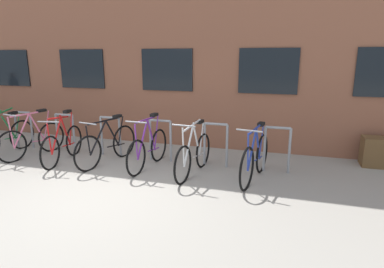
# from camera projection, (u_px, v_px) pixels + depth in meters

# --- Properties ---
(ground_plane) EXTENTS (42.00, 42.00, 0.00)m
(ground_plane) POSITION_uv_depth(u_px,v_px,m) (98.00, 193.00, 5.21)
(ground_plane) COLOR #9E998E
(storefront_building) EXTENTS (28.00, 6.74, 5.50)m
(storefront_building) POSITION_uv_depth(u_px,v_px,m) (203.00, 39.00, 10.66)
(storefront_building) COLOR brown
(storefront_building) RESTS_ON ground
(bike_rack) EXTENTS (6.51, 0.05, 0.90)m
(bike_rack) POSITION_uv_depth(u_px,v_px,m) (135.00, 135.00, 6.93)
(bike_rack) COLOR gray
(bike_rack) RESTS_ON ground
(bicycle_red) EXTENTS (0.45, 1.66, 1.08)m
(bicycle_red) POSITION_uv_depth(u_px,v_px,m) (63.00, 144.00, 6.75)
(bicycle_red) COLOR black
(bicycle_red) RESTS_ON ground
(bicycle_blue) EXTENTS (0.46, 1.71, 1.04)m
(bicycle_blue) POSITION_uv_depth(u_px,v_px,m) (255.00, 158.00, 5.72)
(bicycle_blue) COLOR black
(bicycle_blue) RESTS_ON ground
(bicycle_black) EXTENTS (0.51, 1.77, 0.99)m
(bicycle_black) POSITION_uv_depth(u_px,v_px,m) (107.00, 145.00, 6.65)
(bicycle_black) COLOR black
(bicycle_black) RESTS_ON ground
(bicycle_white) EXTENTS (0.44, 1.67, 1.06)m
(bicycle_white) POSITION_uv_depth(u_px,v_px,m) (194.00, 155.00, 6.00)
(bicycle_white) COLOR black
(bicycle_white) RESTS_ON ground
(bicycle_green) EXTENTS (0.44, 1.67, 1.08)m
(bicycle_green) POSITION_uv_depth(u_px,v_px,m) (5.00, 137.00, 7.32)
(bicycle_green) COLOR black
(bicycle_green) RESTS_ON ground
(bicycle_pink) EXTENTS (0.51, 1.65, 1.04)m
(bicycle_pink) POSITION_uv_depth(u_px,v_px,m) (32.00, 139.00, 7.11)
(bicycle_pink) COLOR black
(bicycle_pink) RESTS_ON ground
(bicycle_purple) EXTENTS (0.44, 1.66, 1.08)m
(bicycle_purple) POSITION_uv_depth(u_px,v_px,m) (148.00, 149.00, 6.38)
(bicycle_purple) COLOR black
(bicycle_purple) RESTS_ON ground
(planter_box) EXTENTS (0.70, 0.44, 0.60)m
(planter_box) POSITION_uv_depth(u_px,v_px,m) (381.00, 152.00, 6.45)
(planter_box) COLOR brown
(planter_box) RESTS_ON ground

